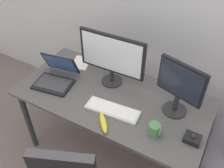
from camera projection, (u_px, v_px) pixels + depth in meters
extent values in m
plane|color=#6D615E|center=(112.00, 150.00, 2.48)|extent=(8.00, 8.00, 0.00)
cube|color=#4E4C4C|center=(112.00, 97.00, 2.00)|extent=(1.54, 0.76, 0.03)
cylinder|color=#2D2D33|center=(28.00, 121.00, 2.30)|extent=(0.05, 0.05, 0.72)
cylinder|color=#2D2D33|center=(70.00, 82.00, 2.72)|extent=(0.05, 0.05, 0.72)
cylinder|color=#2D2D33|center=(200.00, 132.00, 2.20)|extent=(0.05, 0.05, 0.72)
cylinder|color=#262628|center=(112.00, 81.00, 2.12)|extent=(0.18, 0.18, 0.01)
cylinder|color=#262628|center=(112.00, 76.00, 2.08)|extent=(0.04, 0.04, 0.10)
cube|color=black|center=(112.00, 54.00, 1.94)|extent=(0.56, 0.04, 0.33)
cube|color=white|center=(111.00, 55.00, 1.93)|extent=(0.51, 0.02, 0.29)
cylinder|color=#262628|center=(174.00, 110.00, 1.86)|extent=(0.18, 0.18, 0.01)
cylinder|color=#262628|center=(176.00, 103.00, 1.82)|extent=(0.04, 0.04, 0.14)
cube|color=black|center=(181.00, 81.00, 1.68)|extent=(0.35, 0.12, 0.28)
cube|color=#1E2333|center=(180.00, 82.00, 1.67)|extent=(0.31, 0.09, 0.25)
cube|color=silver|center=(112.00, 110.00, 1.85)|extent=(0.42, 0.17, 0.02)
cube|color=white|center=(112.00, 109.00, 1.85)|extent=(0.39, 0.15, 0.01)
cube|color=black|center=(53.00, 84.00, 2.08)|extent=(0.34, 0.27, 0.02)
cube|color=#38383D|center=(53.00, 83.00, 2.07)|extent=(0.30, 0.21, 0.00)
cube|color=black|center=(61.00, 63.00, 2.12)|extent=(0.32, 0.15, 0.21)
cube|color=#335999|center=(60.00, 64.00, 2.11)|extent=(0.28, 0.12, 0.18)
cube|color=black|center=(192.00, 139.00, 1.65)|extent=(0.11, 0.09, 0.04)
sphere|color=#232328|center=(193.00, 136.00, 1.63)|extent=(0.04, 0.04, 0.04)
cylinder|color=#49834A|center=(154.00, 129.00, 1.67)|extent=(0.08, 0.08, 0.09)
torus|color=#50864C|center=(160.00, 132.00, 1.65)|extent=(0.01, 0.06, 0.06)
cube|color=white|center=(81.00, 63.00, 2.32)|extent=(0.20, 0.24, 0.01)
cube|color=black|center=(61.00, 63.00, 2.32)|extent=(0.14, 0.15, 0.01)
ellipsoid|color=yellow|center=(103.00, 123.00, 1.75)|extent=(0.16, 0.17, 0.04)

